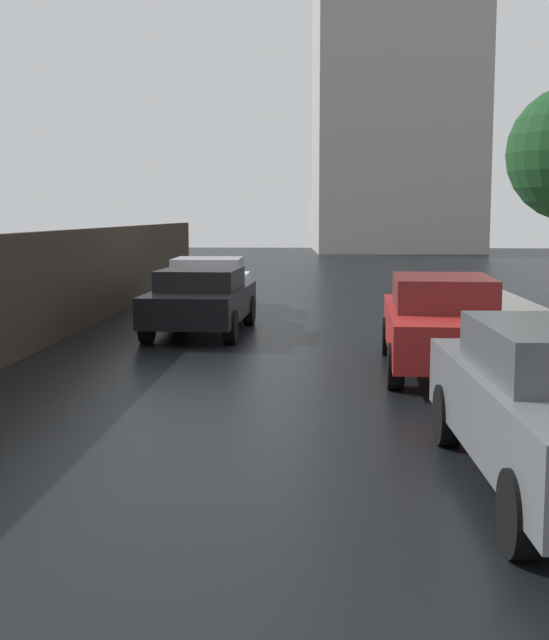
% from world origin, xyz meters
% --- Properties ---
extents(car_red_far_ahead, '(1.89, 4.61, 1.45)m').
position_xyz_m(car_red_far_ahead, '(2.59, 11.11, 0.75)').
color(car_red_far_ahead, maroon).
rests_on(car_red_far_ahead, ground).
extents(car_white_behind_camera, '(2.01, 3.86, 1.32)m').
position_xyz_m(car_white_behind_camera, '(-2.03, 19.08, 0.69)').
color(car_white_behind_camera, silver).
rests_on(car_white_behind_camera, ground).
extents(car_black_far_lane, '(1.92, 4.37, 1.31)m').
position_xyz_m(car_black_far_lane, '(-1.65, 15.10, 0.70)').
color(car_black_far_lane, black).
rests_on(car_black_far_lane, ground).
extents(distant_tower, '(10.71, 10.27, 34.26)m').
position_xyz_m(distant_tower, '(5.39, 54.65, 15.64)').
color(distant_tower, '#9E9993').
rests_on(distant_tower, ground).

